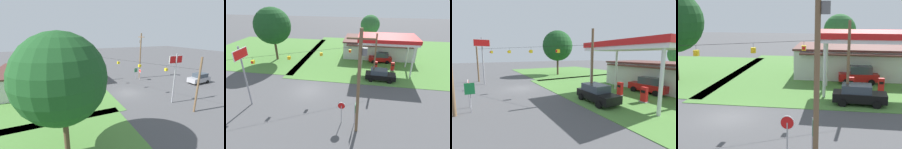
% 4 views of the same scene
% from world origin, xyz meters
% --- Properties ---
extents(ground_plane, '(160.00, 160.00, 0.00)m').
position_xyz_m(ground_plane, '(0.00, 0.00, 0.00)').
color(ground_plane, '#4C4C4F').
extents(grass_verge_opposite_corner, '(24.00, 24.00, 0.04)m').
position_xyz_m(grass_verge_opposite_corner, '(-16.00, 16.00, 0.02)').
color(grass_verge_opposite_corner, '#4C7F38').
rests_on(grass_verge_opposite_corner, ground).
extents(gas_station_canopy, '(9.25, 5.63, 5.95)m').
position_xyz_m(gas_station_canopy, '(10.71, 8.78, 5.41)').
color(gas_station_canopy, silver).
rests_on(gas_station_canopy, ground).
extents(gas_station_store, '(14.10, 8.47, 3.61)m').
position_xyz_m(gas_station_store, '(9.91, 16.88, 1.82)').
color(gas_station_store, silver).
rests_on(gas_station_store, ground).
extents(fuel_pump_near, '(0.71, 0.56, 1.52)m').
position_xyz_m(fuel_pump_near, '(9.30, 8.78, 0.72)').
color(fuel_pump_near, gray).
rests_on(fuel_pump_near, ground).
extents(fuel_pump_far, '(0.71, 0.56, 1.52)m').
position_xyz_m(fuel_pump_far, '(12.13, 8.78, 0.72)').
color(fuel_pump_far, gray).
rests_on(fuel_pump_far, ground).
extents(car_at_pumps_front, '(4.56, 2.27, 1.76)m').
position_xyz_m(car_at_pumps_front, '(9.81, 4.84, 0.91)').
color(car_at_pumps_front, black).
rests_on(car_at_pumps_front, ground).
extents(car_at_pumps_rear, '(4.33, 2.29, 1.95)m').
position_xyz_m(car_at_pumps_rear, '(10.27, 12.72, 0.99)').
color(car_at_pumps_rear, '#AD1414').
rests_on(car_at_pumps_rear, ground).
extents(stop_sign_roadside, '(0.80, 0.08, 2.50)m').
position_xyz_m(stop_sign_roadside, '(5.45, -5.77, 1.81)').
color(stop_sign_roadside, '#99999E').
rests_on(stop_sign_roadside, ground).
extents(stop_sign_overhead, '(0.22, 2.24, 7.20)m').
position_xyz_m(stop_sign_overhead, '(-5.67, -4.25, 5.12)').
color(stop_sign_overhead, gray).
rests_on(stop_sign_overhead, ground).
extents(route_sign, '(0.10, 0.70, 2.40)m').
position_xyz_m(route_sign, '(6.83, -5.63, 1.71)').
color(route_sign, gray).
rests_on(route_sign, ground).
extents(signal_span_gantry, '(17.94, 10.24, 7.12)m').
position_xyz_m(signal_span_gantry, '(0.00, -0.01, 3.92)').
color(signal_span_gantry, brown).
rests_on(signal_span_gantry, ground).
extents(tree_west_verge, '(6.76, 6.76, 9.98)m').
position_xyz_m(tree_west_verge, '(-10.09, 10.91, 6.59)').
color(tree_west_verge, '#4C3828').
rests_on(tree_west_verge, ground).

